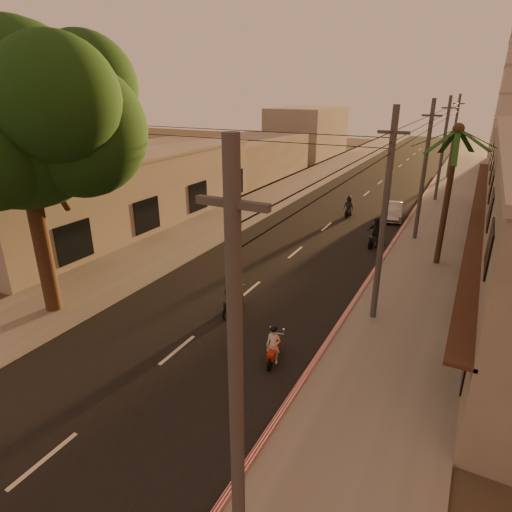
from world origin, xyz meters
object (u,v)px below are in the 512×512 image
object	(u,v)px
broadleaf_tree	(27,118)
scooter_mid_a	(233,295)
scooter_red	(274,346)
scooter_far_a	(349,207)
palm_tree	(457,138)
parked_car	(393,211)
scooter_mid_b	(376,233)

from	to	relation	value
broadleaf_tree	scooter_mid_a	xyz separation A→B (m)	(7.03, 3.46, -7.58)
broadleaf_tree	scooter_red	world-z (taller)	broadleaf_tree
scooter_red	scooter_mid_a	distance (m)	4.15
broadleaf_tree	scooter_far_a	size ratio (longest dim) A/B	6.91
palm_tree	parked_car	size ratio (longest dim) A/B	2.01
broadleaf_tree	scooter_far_a	bearing A→B (deg)	71.10
broadleaf_tree	scooter_red	size ratio (longest dim) A/B	7.57
broadleaf_tree	palm_tree	bearing A→B (deg)	43.48
broadleaf_tree	scooter_mid_a	bearing A→B (deg)	26.19
palm_tree	parked_car	xyz separation A→B (m)	(-4.12, 8.33, -6.51)
scooter_red	scooter_far_a	xyz separation A→B (m)	(-3.02, 20.32, 0.07)
scooter_red	parked_car	world-z (taller)	scooter_red
palm_tree	scooter_mid_a	world-z (taller)	palm_tree
palm_tree	scooter_red	size ratio (longest dim) A/B	5.13
broadleaf_tree	scooter_far_a	distance (m)	23.70
scooter_mid_a	scooter_far_a	xyz separation A→B (m)	(0.23, 17.74, -0.12)
scooter_red	scooter_mid_a	size ratio (longest dim) A/B	0.80
palm_tree	scooter_far_a	xyz separation A→B (m)	(-7.35, 7.34, -6.38)
scooter_mid_a	scooter_far_a	world-z (taller)	scooter_mid_a
scooter_mid_a	parked_car	size ratio (longest dim) A/B	0.49
scooter_mid_b	scooter_far_a	distance (m)	6.89
scooter_red	scooter_mid_a	xyz separation A→B (m)	(-3.25, 2.58, 0.19)
scooter_mid_a	scooter_mid_b	world-z (taller)	scooter_mid_b
broadleaf_tree	parked_car	world-z (taller)	broadleaf_tree
scooter_red	scooter_far_a	world-z (taller)	scooter_far_a
scooter_far_a	parked_car	world-z (taller)	scooter_far_a
scooter_far_a	scooter_mid_a	bearing A→B (deg)	-93.78
scooter_far_a	parked_car	xyz separation A→B (m)	(3.23, 0.99, -0.13)
scooter_mid_b	parked_car	xyz separation A→B (m)	(-0.23, 6.95, -0.25)
scooter_red	scooter_far_a	distance (m)	20.54
scooter_mid_b	parked_car	size ratio (longest dim) A/B	0.49
parked_car	scooter_mid_b	bearing A→B (deg)	-96.97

